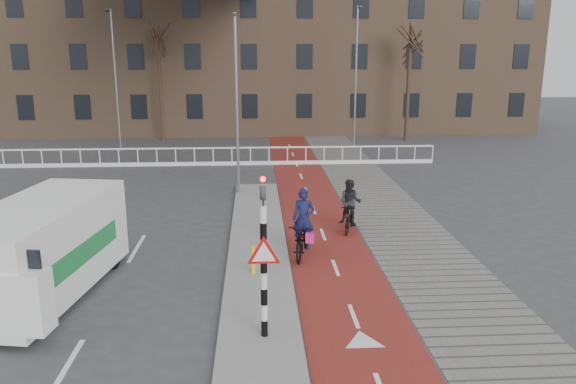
{
  "coord_description": "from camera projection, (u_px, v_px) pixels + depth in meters",
  "views": [
    {
      "loc": [
        -0.74,
        -12.87,
        6.04
      ],
      "look_at": [
        0.32,
        5.0,
        1.5
      ],
      "focal_mm": 35.0,
      "sensor_mm": 36.0,
      "label": 1
    }
  ],
  "objects": [
    {
      "name": "tree_right",
      "position": [
        408.0,
        85.0,
        37.62
      ],
      "size": [
        0.26,
        0.26,
        7.55
      ],
      "primitive_type": "cylinder",
      "color": "black",
      "rests_on": "ground"
    },
    {
      "name": "bollard",
      "position": [
        253.0,
        260.0,
        15.23
      ],
      "size": [
        0.12,
        0.12,
        0.78
      ],
      "primitive_type": "cylinder",
      "color": "yellow",
      "rests_on": "curb_island"
    },
    {
      "name": "cyclist_far",
      "position": [
        350.0,
        210.0,
        19.06
      ],
      "size": [
        1.0,
        1.73,
        1.81
      ],
      "rotation": [
        0.0,
        0.0,
        -0.34
      ],
      "color": "black",
      "rests_on": "bike_lane"
    },
    {
      "name": "townhouse_row",
      "position": [
        224.0,
        26.0,
        42.85
      ],
      "size": [
        46.0,
        10.0,
        15.9
      ],
      "color": "#7F6047",
      "rests_on": "ground"
    },
    {
      "name": "streetlight_right",
      "position": [
        356.0,
        79.0,
        34.77
      ],
      "size": [
        0.12,
        0.12,
        8.6
      ],
      "primitive_type": "cylinder",
      "color": "slate",
      "rests_on": "ground"
    },
    {
      "name": "cyclist_near",
      "position": [
        304.0,
        234.0,
        16.76
      ],
      "size": [
        1.18,
        2.13,
        2.09
      ],
      "rotation": [
        0.0,
        0.0,
        -0.25
      ],
      "color": "black",
      "rests_on": "bike_lane"
    },
    {
      "name": "streetlight_left",
      "position": [
        116.0,
        82.0,
        33.69
      ],
      "size": [
        0.12,
        0.12,
        8.35
      ],
      "primitive_type": "cylinder",
      "color": "slate",
      "rests_on": "ground"
    },
    {
      "name": "curb_island",
      "position": [
        258.0,
        244.0,
        17.79
      ],
      "size": [
        1.8,
        16.0,
        0.12
      ],
      "primitive_type": "cube",
      "color": "gray",
      "rests_on": "ground"
    },
    {
      "name": "railing",
      "position": [
        176.0,
        160.0,
        30.07
      ],
      "size": [
        28.0,
        0.1,
        0.99
      ],
      "color": "silver",
      "rests_on": "ground"
    },
    {
      "name": "sidewalk",
      "position": [
        374.0,
        196.0,
        23.9
      ],
      "size": [
        3.0,
        60.0,
        0.01
      ],
      "primitive_type": "cube",
      "color": "slate",
      "rests_on": "ground"
    },
    {
      "name": "van",
      "position": [
        41.0,
        248.0,
        13.94
      ],
      "size": [
        3.07,
        5.83,
        2.39
      ],
      "rotation": [
        0.0,
        0.0,
        -0.16
      ],
      "color": "white",
      "rests_on": "ground"
    },
    {
      "name": "tree_mid",
      "position": [
        161.0,
        85.0,
        37.58
      ],
      "size": [
        0.24,
        0.24,
        7.55
      ],
      "primitive_type": "cylinder",
      "color": "black",
      "rests_on": "ground"
    },
    {
      "name": "bike_lane",
      "position": [
        309.0,
        197.0,
        23.74
      ],
      "size": [
        2.5,
        60.0,
        0.01
      ],
      "primitive_type": "cube",
      "color": "maroon",
      "rests_on": "ground"
    },
    {
      "name": "ground",
      "position": [
        287.0,
        300.0,
        13.98
      ],
      "size": [
        120.0,
        120.0,
        0.0
      ],
      "primitive_type": "plane",
      "color": "#38383A",
      "rests_on": "ground"
    },
    {
      "name": "streetlight_near",
      "position": [
        237.0,
        107.0,
        23.19
      ],
      "size": [
        0.12,
        0.12,
        7.5
      ],
      "primitive_type": "cylinder",
      "color": "slate",
      "rests_on": "ground"
    },
    {
      "name": "traffic_signal",
      "position": [
        264.0,
        253.0,
        11.5
      ],
      "size": [
        0.8,
        0.8,
        3.68
      ],
      "color": "black",
      "rests_on": "curb_island"
    }
  ]
}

